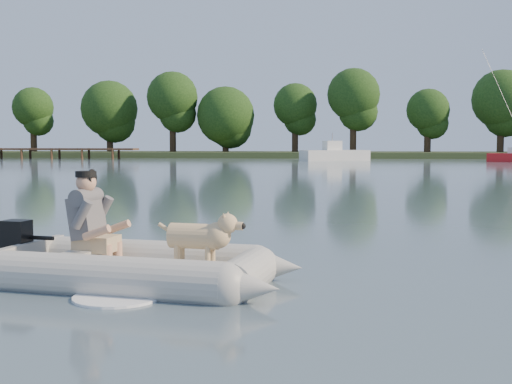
# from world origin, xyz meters

# --- Properties ---
(water) EXTENTS (160.00, 160.00, 0.00)m
(water) POSITION_xyz_m (0.00, 0.00, 0.00)
(water) COLOR slate
(water) RESTS_ON ground
(shore_bank) EXTENTS (160.00, 12.00, 0.70)m
(shore_bank) POSITION_xyz_m (0.00, 62.00, 0.25)
(shore_bank) COLOR #47512D
(shore_bank) RESTS_ON water
(dock) EXTENTS (18.00, 2.00, 1.04)m
(dock) POSITION_xyz_m (-26.00, 52.00, 0.52)
(dock) COLOR #4C331E
(dock) RESTS_ON water
(treeline) EXTENTS (84.66, 7.35, 9.27)m
(treeline) POSITION_xyz_m (5.75, 61.07, 5.30)
(treeline) COLOR #332316
(treeline) RESTS_ON shore_bank
(dinghy) EXTENTS (4.76, 3.66, 1.28)m
(dinghy) POSITION_xyz_m (-0.77, -0.72, 0.54)
(dinghy) COLOR #A8A8A3
(dinghy) RESTS_ON water
(man) EXTENTS (0.75, 0.67, 0.99)m
(man) POSITION_xyz_m (-1.40, -0.57, 0.72)
(man) COLOR #58575C
(man) RESTS_ON dinghy
(dog) EXTENTS (0.90, 0.44, 0.57)m
(dog) POSITION_xyz_m (-0.17, -0.77, 0.48)
(dog) COLOR tan
(dog) RESTS_ON dinghy
(outboard_motor) EXTENTS (0.42, 0.32, 0.73)m
(outboard_motor) POSITION_xyz_m (-2.29, -0.48, 0.29)
(outboard_motor) COLOR black
(outboard_motor) RESTS_ON dinghy
(motorboat) EXTENTS (6.40, 4.52, 2.53)m
(motorboat) POSITION_xyz_m (1.71, 48.55, 1.15)
(motorboat) COLOR white
(motorboat) RESTS_ON water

